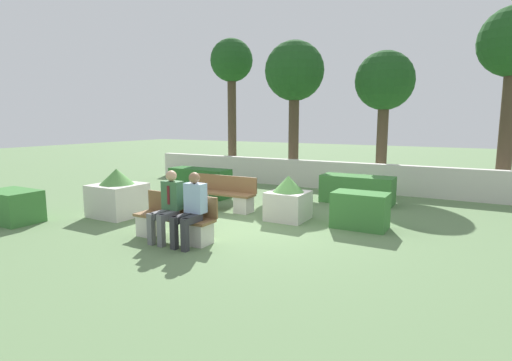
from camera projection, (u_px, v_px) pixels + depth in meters
name	position (u px, v px, depth m)	size (l,w,h in m)	color
ground_plane	(255.00, 225.00, 8.62)	(60.00, 60.00, 0.00)	#607F51
perimeter_wall	(334.00, 175.00, 13.12)	(14.36, 0.30, 0.91)	beige
bench_front	(175.00, 223.00, 7.60)	(1.69, 0.48, 0.85)	brown
bench_left_side	(221.00, 197.00, 10.14)	(1.84, 0.48, 0.85)	brown
person_seated_man	(168.00, 203.00, 7.43)	(0.38, 0.64, 1.32)	slate
person_seated_woman	(191.00, 206.00, 7.17)	(0.38, 0.64, 1.32)	#333338
hedge_block_near_left	(200.00, 182.00, 11.87)	(1.88, 0.66, 0.84)	#286028
hedge_block_near_right	(360.00, 210.00, 8.37)	(1.12, 0.66, 0.76)	#3D7A38
hedge_block_mid_left	(13.00, 206.00, 8.87)	(1.21, 0.81, 0.71)	#3D7A38
hedge_block_mid_right	(357.00, 189.00, 10.93)	(1.94, 0.76, 0.75)	#3D7A38
planter_corner_left	(118.00, 195.00, 9.45)	(1.07, 1.07, 1.13)	beige
planter_corner_right	(288.00, 200.00, 9.07)	(0.86, 0.86, 1.01)	beige
tree_leftmost	(232.00, 66.00, 15.71)	(1.67, 1.67, 5.43)	#473828
tree_center_left	(294.00, 74.00, 14.07)	(2.09, 2.09, 5.03)	#473828
tree_center_right	(385.00, 84.00, 13.29)	(1.95, 1.95, 4.54)	#473828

